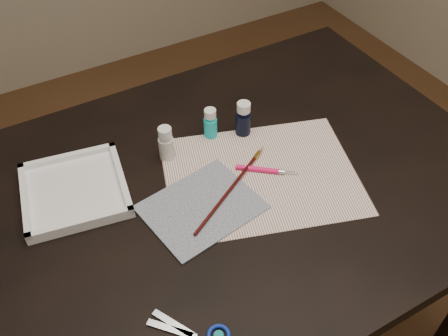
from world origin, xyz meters
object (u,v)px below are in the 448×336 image
paint_bottle_navy (243,118)px  palette_tray (75,190)px  canvas (202,207)px  scissors (186,336)px  paint_bottle_cyan (210,123)px  paper (261,176)px  paint_bottle_white (166,143)px

paint_bottle_navy → palette_tray: paint_bottle_navy is taller
paint_bottle_navy → palette_tray: size_ratio=0.42×
canvas → palette_tray: 0.29m
canvas → paint_bottle_navy: (0.21, 0.17, 0.04)m
scissors → palette_tray: size_ratio=0.74×
canvas → paint_bottle_cyan: 0.24m
canvas → scissors: 0.30m
paint_bottle_cyan → scissors: (-0.30, -0.45, -0.04)m
paper → paint_bottle_white: (-0.16, 0.17, 0.04)m
paint_bottle_white → scissors: 0.47m
paint_bottle_cyan → paint_bottle_navy: 0.08m
paint_bottle_cyan → paint_bottle_navy: paint_bottle_navy is taller
canvas → scissors: size_ratio=1.43×
paint_bottle_white → palette_tray: (-0.23, -0.01, -0.03)m
scissors → palette_tray: palette_tray is taller
paint_bottle_white → paint_bottle_navy: paint_bottle_navy is taller
paint_bottle_white → paint_bottle_navy: (0.21, -0.01, 0.00)m
paper → paint_bottle_white: size_ratio=4.92×
paint_bottle_navy → scissors: 0.57m
paint_bottle_white → paint_bottle_cyan: bearing=7.5°
scissors → palette_tray: (-0.06, 0.43, 0.01)m
paper → scissors: (-0.33, -0.27, 0.00)m
paper → canvas: canvas is taller
palette_tray → paint_bottle_white: bearing=1.9°
paper → paint_bottle_navy: bearing=74.6°
paint_bottle_cyan → palette_tray: paint_bottle_cyan is taller
paper → scissors: bearing=-140.6°
paper → palette_tray: palette_tray is taller
paint_bottle_white → scissors: size_ratio=0.54×
canvas → paint_bottle_cyan: (0.13, 0.20, 0.04)m
canvas → palette_tray: bearing=142.1°
paint_bottle_white → palette_tray: bearing=-178.1°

